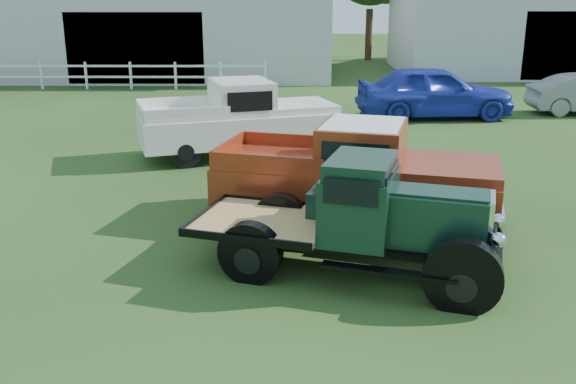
# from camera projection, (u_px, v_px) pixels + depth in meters

# --- Properties ---
(ground) EXTENTS (120.00, 120.00, 0.00)m
(ground) POSITION_uv_depth(u_px,v_px,m) (274.00, 283.00, 9.57)
(ground) COLOR #1F3314
(shed_left) EXTENTS (18.80, 10.20, 5.60)m
(shed_left) POSITION_uv_depth(u_px,v_px,m) (156.00, 19.00, 33.62)
(shed_left) COLOR #B9B9B9
(shed_left) RESTS_ON ground
(shed_right) EXTENTS (16.80, 9.20, 5.20)m
(shed_right) POSITION_uv_depth(u_px,v_px,m) (549.00, 22.00, 34.44)
(shed_right) COLOR #B9B9B9
(shed_right) RESTS_ON ground
(fence_rail) EXTENTS (14.20, 0.16, 1.20)m
(fence_rail) POSITION_uv_depth(u_px,v_px,m) (108.00, 75.00, 28.56)
(fence_rail) COLOR white
(fence_rail) RESTS_ON ground
(vintage_flatbed) EXTENTS (5.00, 3.11, 1.85)m
(vintage_flatbed) POSITION_uv_depth(u_px,v_px,m) (353.00, 217.00, 9.64)
(vintage_flatbed) COLOR #133123
(vintage_flatbed) RESTS_ON ground
(red_pickup) EXTENTS (5.63, 3.29, 1.93)m
(red_pickup) POSITION_uv_depth(u_px,v_px,m) (356.00, 173.00, 11.81)
(red_pickup) COLOR maroon
(red_pickup) RESTS_ON ground
(white_pickup) EXTENTS (5.67, 3.61, 1.94)m
(white_pickup) POSITION_uv_depth(u_px,v_px,m) (238.00, 119.00, 16.80)
(white_pickup) COLOR white
(white_pickup) RESTS_ON ground
(misc_car_blue) EXTENTS (5.41, 2.49, 1.79)m
(misc_car_blue) POSITION_uv_depth(u_px,v_px,m) (434.00, 92.00, 21.93)
(misc_car_blue) COLOR #2131A9
(misc_car_blue) RESTS_ON ground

